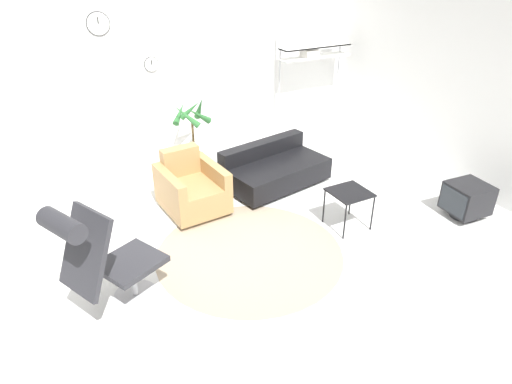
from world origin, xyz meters
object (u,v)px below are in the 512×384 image
at_px(lounge_chair, 100,253).
at_px(potted_plant, 193,133).
at_px(crt_television, 467,200).
at_px(side_table, 349,195).
at_px(couch_low, 274,170).
at_px(armchair_red, 191,190).
at_px(shelf_unit, 318,50).

height_order(lounge_chair, potted_plant, lounge_chair).
bearing_deg(crt_television, side_table, 74.86).
relative_size(lounge_chair, couch_low, 0.77).
bearing_deg(potted_plant, crt_television, -49.75).
bearing_deg(armchair_red, crt_television, 144.67).
xyz_separation_m(crt_television, shelf_unit, (-0.12, 3.34, 1.32)).
relative_size(lounge_chair, crt_television, 2.34).
xyz_separation_m(armchair_red, potted_plant, (0.51, 1.21, 0.30)).
bearing_deg(shelf_unit, lounge_chair, -146.32).
distance_m(lounge_chair, shelf_unit, 5.38).
bearing_deg(shelf_unit, crt_television, -87.89).
bearing_deg(couch_low, armchair_red, -4.79).
xyz_separation_m(couch_low, crt_television, (1.76, -2.00, 0.02)).
bearing_deg(couch_low, lounge_chair, 19.72).
relative_size(lounge_chair, shelf_unit, 0.61).
distance_m(side_table, shelf_unit, 3.32).
bearing_deg(shelf_unit, potted_plant, -173.99).
bearing_deg(couch_low, potted_plant, -62.08).
distance_m(armchair_red, crt_television, 3.63).
bearing_deg(shelf_unit, couch_low, -140.72).
height_order(armchair_red, couch_low, armchair_red).
bearing_deg(side_table, couch_low, 99.10).
bearing_deg(potted_plant, shelf_unit, 6.01).
xyz_separation_m(armchair_red, crt_television, (3.11, -1.87, -0.05)).
bearing_deg(lounge_chair, potted_plant, 119.59).
height_order(couch_low, crt_television, couch_low).
bearing_deg(lounge_chair, couch_low, 95.45).
height_order(side_table, crt_television, side_table).
height_order(lounge_chair, shelf_unit, shelf_unit).
xyz_separation_m(armchair_red, side_table, (1.59, -1.33, 0.15)).
xyz_separation_m(lounge_chair, couch_low, (2.79, 1.61, -0.49)).
distance_m(lounge_chair, potted_plant, 3.32).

